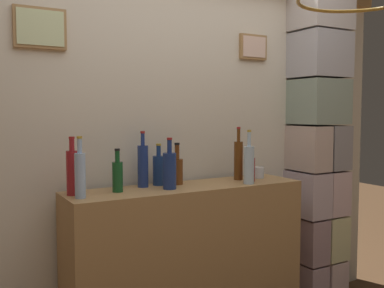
% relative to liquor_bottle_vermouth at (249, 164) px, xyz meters
% --- Properties ---
extents(panelled_rear_partition, '(3.51, 0.15, 2.69)m').
position_rel_liquor_bottle_vermouth_xyz_m(panelled_rear_partition, '(-0.36, 0.38, 0.31)').
color(panelled_rear_partition, beige).
rests_on(panelled_rear_partition, ground).
extents(stone_pillar, '(0.38, 0.37, 2.62)m').
position_rel_liquor_bottle_vermouth_xyz_m(stone_pillar, '(0.76, 0.22, 0.23)').
color(stone_pillar, '#AE9198').
rests_on(stone_pillar, ground).
extents(bar_shelf_unit, '(1.44, 0.37, 0.98)m').
position_rel_liquor_bottle_vermouth_xyz_m(bar_shelf_unit, '(-0.36, 0.11, -0.61)').
color(bar_shelf_unit, '#9E7547').
rests_on(bar_shelf_unit, ground).
extents(liquor_bottle_vermouth, '(0.06, 0.06, 0.33)m').
position_rel_liquor_bottle_vermouth_xyz_m(liquor_bottle_vermouth, '(0.00, 0.00, 0.00)').
color(liquor_bottle_vermouth, silver).
rests_on(liquor_bottle_vermouth, bar_shelf_unit).
extents(liquor_bottle_sherry, '(0.07, 0.07, 0.25)m').
position_rel_liquor_bottle_vermouth_xyz_m(liquor_bottle_sherry, '(-0.49, 0.23, -0.03)').
color(liquor_bottle_sherry, navy).
rests_on(liquor_bottle_sherry, bar_shelf_unit).
extents(liquor_bottle_brandy, '(0.06, 0.06, 0.32)m').
position_rel_liquor_bottle_vermouth_xyz_m(liquor_bottle_brandy, '(-0.60, 0.21, 0.01)').
color(liquor_bottle_brandy, navy).
rests_on(liquor_bottle_brandy, bar_shelf_unit).
extents(liquor_bottle_whiskey, '(0.08, 0.08, 0.29)m').
position_rel_liquor_bottle_vermouth_xyz_m(liquor_bottle_whiskey, '(-0.50, 0.08, -0.01)').
color(liquor_bottle_whiskey, navy).
rests_on(liquor_bottle_whiskey, bar_shelf_unit).
extents(liquor_bottle_amaro, '(0.06, 0.06, 0.31)m').
position_rel_liquor_bottle_vermouth_xyz_m(liquor_bottle_amaro, '(-1.02, 0.16, 0.00)').
color(liquor_bottle_amaro, maroon).
rests_on(liquor_bottle_amaro, bar_shelf_unit).
extents(liquor_bottle_scotch, '(0.05, 0.05, 0.31)m').
position_rel_liquor_bottle_vermouth_xyz_m(liquor_bottle_scotch, '(-1.01, 0.06, 0.00)').
color(liquor_bottle_scotch, '#A2BFE5').
rests_on(liquor_bottle_scotch, bar_shelf_unit).
extents(liquor_bottle_rum, '(0.06, 0.06, 0.34)m').
position_rel_liquor_bottle_vermouth_xyz_m(liquor_bottle_rum, '(0.04, 0.16, 0.01)').
color(liquor_bottle_rum, '#5D3312').
rests_on(liquor_bottle_rum, bar_shelf_unit).
extents(liquor_bottle_vodka, '(0.06, 0.06, 0.20)m').
position_rel_liquor_bottle_vermouth_xyz_m(liquor_bottle_vodka, '(0.07, 0.07, -0.04)').
color(liquor_bottle_vodka, maroon).
rests_on(liquor_bottle_vodka, bar_shelf_unit).
extents(liquor_bottle_port, '(0.06, 0.06, 0.24)m').
position_rel_liquor_bottle_vermouth_xyz_m(liquor_bottle_port, '(-0.78, 0.13, -0.03)').
color(liquor_bottle_port, '#184F24').
rests_on(liquor_bottle_port, bar_shelf_unit).
extents(liquor_bottle_gin, '(0.07, 0.07, 0.25)m').
position_rel_liquor_bottle_vermouth_xyz_m(liquor_bottle_gin, '(-0.39, 0.20, -0.03)').
color(liquor_bottle_gin, brown).
rests_on(liquor_bottle_gin, bar_shelf_unit).
extents(glass_tumbler_rocks, '(0.07, 0.07, 0.07)m').
position_rel_liquor_bottle_vermouth_xyz_m(glass_tumbler_rocks, '(0.20, 0.16, -0.09)').
color(glass_tumbler_rocks, silver).
rests_on(glass_tumbler_rocks, bar_shelf_unit).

